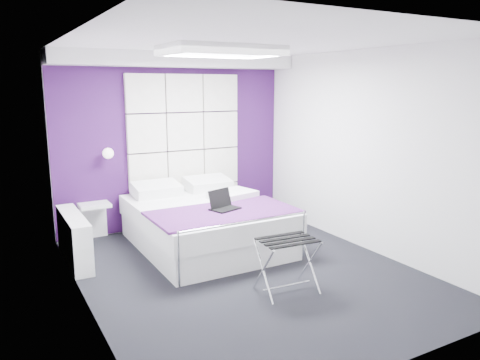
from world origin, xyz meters
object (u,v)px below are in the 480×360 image
(bed, at_px, (205,223))
(laptop, at_px, (223,204))
(wall_lamp, at_px, (107,153))
(radiator, at_px, (74,238))
(nightstand, at_px, (94,205))
(luggage_rack, at_px, (287,265))

(bed, bearing_deg, laptop, -83.48)
(wall_lamp, xyz_separation_m, laptop, (1.07, -1.45, -0.54))
(bed, relative_size, laptop, 6.22)
(radiator, bearing_deg, nightstand, 60.19)
(radiator, height_order, bed, bed)
(luggage_rack, bearing_deg, wall_lamp, 117.24)
(radiator, relative_size, nightstand, 2.90)
(radiator, distance_m, bed, 1.67)
(nightstand, height_order, laptop, laptop)
(nightstand, relative_size, luggage_rack, 0.71)
(luggage_rack, distance_m, laptop, 1.34)
(bed, bearing_deg, wall_lamp, 135.31)
(wall_lamp, height_order, radiator, wall_lamp)
(bed, relative_size, luggage_rack, 3.73)
(wall_lamp, xyz_separation_m, radiator, (-0.64, -0.76, -0.92))
(bed, bearing_deg, nightstand, 142.18)
(radiator, distance_m, laptop, 1.88)
(bed, height_order, luggage_rack, bed)
(wall_lamp, relative_size, radiator, 0.12)
(nightstand, bearing_deg, luggage_rack, -62.83)
(radiator, xyz_separation_m, bed, (1.66, -0.25, 0.02))
(wall_lamp, bearing_deg, laptop, -53.71)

